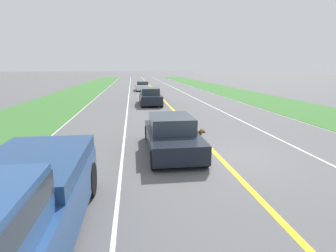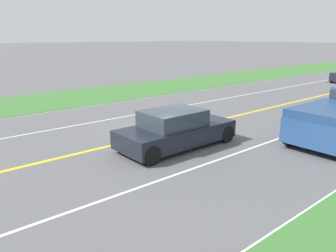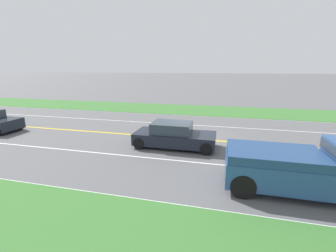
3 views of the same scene
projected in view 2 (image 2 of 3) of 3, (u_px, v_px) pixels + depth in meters
ground_plane at (166, 132)px, 13.69m from camera, size 400.00×400.00×0.00m
centre_divider_line at (166, 132)px, 13.69m from camera, size 0.18×160.00×0.01m
lane_edge_line_left at (89, 106)px, 18.85m from camera, size 0.14×160.00×0.01m
lane_dash_same_dir at (232, 155)px, 11.10m from camera, size 0.10×160.00×0.01m
lane_dash_oncoming at (122, 117)px, 16.27m from camera, size 0.10×160.00×0.01m
grass_verge_left at (67, 99)px, 21.07m from camera, size 6.00×160.00×0.03m
ego_car at (176, 130)px, 11.77m from camera, size 1.89×4.40×1.37m
dog at (141, 130)px, 12.33m from camera, size 0.44×1.03×0.78m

